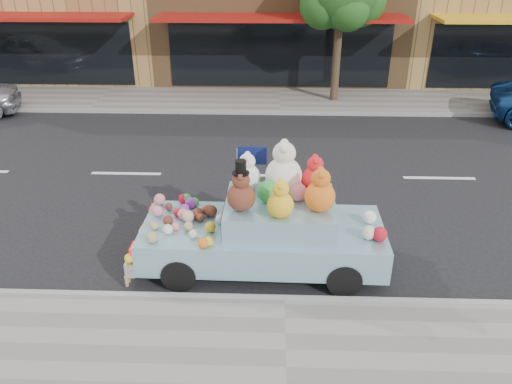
{
  "coord_description": "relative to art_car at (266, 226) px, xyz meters",
  "views": [
    {
      "loc": [
        -0.24,
        -11.56,
        5.4
      ],
      "look_at": [
        -0.53,
        -3.39,
        1.25
      ],
      "focal_mm": 35.0,
      "sensor_mm": 36.0,
      "label": 1
    }
  ],
  "objects": [
    {
      "name": "near_kerb",
      "position": [
        0.34,
        -1.1,
        -0.76
      ],
      "size": [
        60.0,
        0.12,
        0.13
      ],
      "primitive_type": "cube",
      "color": "gray",
      "rests_on": "ground"
    },
    {
      "name": "ground",
      "position": [
        0.34,
        3.9,
        -0.83
      ],
      "size": [
        120.0,
        120.0,
        0.0
      ],
      "primitive_type": "plane",
      "color": "black",
      "rests_on": "ground"
    },
    {
      "name": "art_car",
      "position": [
        0.0,
        0.0,
        0.0
      ],
      "size": [
        4.51,
        1.83,
        2.31
      ],
      "rotation": [
        0.0,
        0.0,
        -0.01
      ],
      "color": "black",
      "rests_on": "ground"
    },
    {
      "name": "far_sidewalk",
      "position": [
        0.34,
        10.4,
        -0.77
      ],
      "size": [
        60.0,
        3.0,
        0.12
      ],
      "primitive_type": "cube",
      "color": "gray",
      "rests_on": "ground"
    },
    {
      "name": "near_sidewalk",
      "position": [
        0.34,
        -2.6,
        -0.77
      ],
      "size": [
        60.0,
        3.0,
        0.12
      ],
      "primitive_type": "cube",
      "color": "gray",
      "rests_on": "ground"
    },
    {
      "name": "far_kerb",
      "position": [
        0.34,
        8.9,
        -0.76
      ],
      "size": [
        60.0,
        0.12,
        0.13
      ],
      "primitive_type": "cube",
      "color": "gray",
      "rests_on": "ground"
    }
  ]
}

